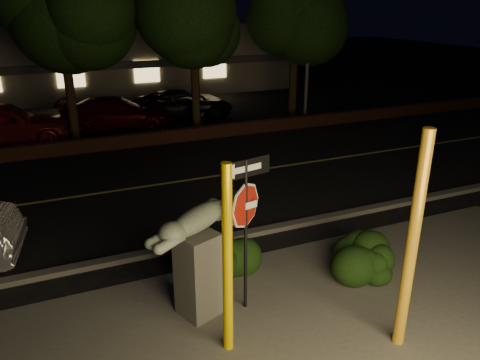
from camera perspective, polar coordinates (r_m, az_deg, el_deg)
name	(u,v)px	position (r m, az deg, el deg)	size (l,w,h in m)	color
ground	(156,154)	(17.41, -10.22, 3.08)	(90.00, 90.00, 0.00)	black
patio	(315,344)	(8.23, 9.18, -19.16)	(14.00, 6.00, 0.02)	#4C4944
road	(179,182)	(14.66, -7.46, -0.21)	(80.00, 8.00, 0.01)	black
lane_marking	(179,181)	(14.66, -7.47, -0.16)	(80.00, 0.12, 0.01)	tan
curb	(228,238)	(11.09, -1.53, -7.05)	(80.00, 0.25, 0.12)	#4C4944
brick_wall	(148,139)	(18.56, -11.21, 4.95)	(40.00, 0.35, 0.50)	#4F2619
parking_lot	(122,114)	(24.06, -14.17, 7.79)	(40.00, 12.00, 0.01)	black
building	(97,56)	(31.56, -17.06, 14.25)	(22.00, 10.20, 4.00)	#665C52
yellow_pole_left	(228,263)	(7.15, -1.53, -10.06)	(0.16, 0.16, 3.19)	#FFCB00
yellow_pole_right	(412,245)	(7.61, 20.24, -7.45)	(0.18, 0.18, 3.65)	gold
signpost	(246,206)	(7.90, 0.70, -3.21)	(0.96, 0.23, 2.87)	black
sculpture	(199,248)	(8.12, -5.04, -8.23)	(1.97, 1.16, 2.15)	#4C4944
hedge_center	(234,255)	(9.59, -0.76, -9.16)	(1.77, 0.83, 0.92)	black
hedge_right	(360,259)	(9.71, 14.37, -9.32)	(1.48, 0.79, 0.97)	black
hedge_far_right	(365,248)	(9.98, 14.96, -8.06)	(1.58, 0.99, 1.10)	black
streetlight	(306,1)	(21.63, 8.11, 20.76)	(1.32, 0.39, 8.79)	#47474B
parked_car_red	(2,124)	(20.21, -27.00, 6.10)	(2.00, 4.96, 1.69)	maroon
parked_car_darkred	(117,114)	(21.12, -14.80, 7.84)	(1.94, 4.77, 1.38)	#41050A
parked_car_dark	(183,104)	(22.69, -6.97, 9.18)	(2.18, 4.74, 1.32)	black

